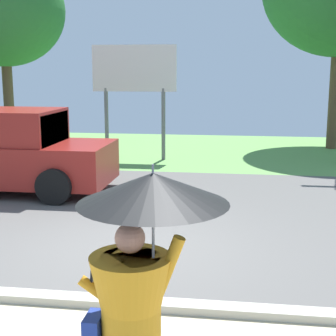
# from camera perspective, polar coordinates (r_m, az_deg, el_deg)

# --- Properties ---
(ground_plane) EXTENTS (40.00, 22.00, 0.20)m
(ground_plane) POSITION_cam_1_polar(r_m,az_deg,el_deg) (10.86, -0.89, -3.93)
(ground_plane) COLOR #565451
(monk_pedestrian) EXTENTS (1.11, 1.07, 2.13)m
(monk_pedestrian) POSITION_cam_1_polar(r_m,az_deg,el_deg) (3.79, -3.55, -14.50)
(monk_pedestrian) COLOR orange
(monk_pedestrian) RESTS_ON ground_plane
(pickup_truck) EXTENTS (5.20, 2.28, 1.88)m
(pickup_truck) POSITION_cam_1_polar(r_m,az_deg,el_deg) (12.20, -18.53, 1.57)
(pickup_truck) COLOR maroon
(pickup_truck) RESTS_ON ground_plane
(roadside_billboard) EXTENTS (2.60, 0.12, 3.50)m
(roadside_billboard) POSITION_cam_1_polar(r_m,az_deg,el_deg) (15.64, -3.85, 10.28)
(roadside_billboard) COLOR slate
(roadside_billboard) RESTS_ON ground_plane
(tree_left_far) EXTENTS (4.24, 4.24, 6.71)m
(tree_left_far) POSITION_cam_1_polar(r_m,az_deg,el_deg) (19.09, -18.16, 16.58)
(tree_left_far) COLOR brown
(tree_left_far) RESTS_ON ground_plane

